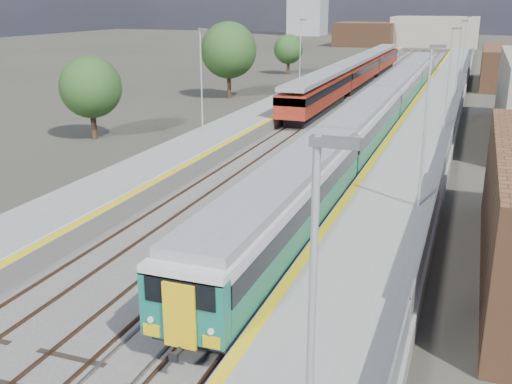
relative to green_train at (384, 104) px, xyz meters
The scene contains 11 objects.
ground 5.51m from the green_train, 107.12° to the left, with size 320.00×320.00×0.00m, color #47443A.
ballast_bed 8.52m from the green_train, 116.97° to the left, with size 10.50×155.00×0.06m, color #565451.
tracks 9.79m from the green_train, 109.21° to the left, with size 8.96×160.00×0.17m.
platform_right 8.42m from the green_train, 62.81° to the left, with size 4.70×155.00×8.52m.
platform_left 12.96m from the green_train, 145.09° to the left, with size 4.30×155.00×8.52m.
buildings 95.89m from the green_train, 101.85° to the left, with size 72.00×185.50×40.00m.
green_train is the anchor object (origin of this frame).
red_train 24.82m from the green_train, 106.38° to the left, with size 2.80×56.76×3.53m.
tree_a 23.96m from the green_train, 149.66° to the right, with size 4.74×4.74×6.43m.
tree_b 21.97m from the green_train, 149.52° to the left, with size 6.13×6.13×8.31m.
tree_c 40.41m from the green_train, 118.68° to the left, with size 4.29×4.29×5.82m.
Camera 1 is at (8.56, -5.85, 10.24)m, focal length 42.00 mm.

